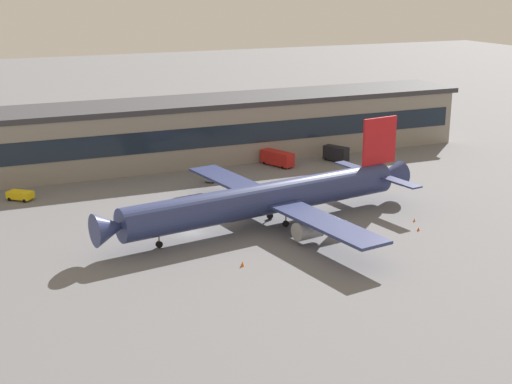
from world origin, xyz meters
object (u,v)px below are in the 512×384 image
stair_truck (336,153)px  pushback_tractor (21,195)px  airliner (270,198)px  follow_me_car (214,176)px  fuel_truck (278,158)px  traffic_cone_0 (414,220)px  traffic_cone_2 (419,229)px  traffic_cone_1 (242,264)px

stair_truck → pushback_tractor: 71.64m
airliner → follow_me_car: (0.87, 30.61, -3.71)m
pushback_tractor → fuel_truck: (57.13, 4.36, 0.83)m
follow_me_car → pushback_tractor: size_ratio=0.87×
stair_truck → traffic_cone_0: 44.85m
stair_truck → pushback_tractor: (-71.58, -2.77, -0.93)m
traffic_cone_2 → traffic_cone_1: bearing=-175.3°
airliner → traffic_cone_0: size_ratio=112.02×
traffic_cone_1 → traffic_cone_2: traffic_cone_1 is taller
pushback_tractor → fuel_truck: size_ratio=0.60×
stair_truck → fuel_truck: size_ratio=0.73×
airliner → follow_me_car: size_ratio=13.43×
traffic_cone_1 → fuel_truck: bearing=59.9°
follow_me_car → stair_truck: size_ratio=0.72×
pushback_tractor → traffic_cone_1: pushback_tractor is taller
pushback_tractor → traffic_cone_0: pushback_tractor is taller
airliner → pushback_tractor: size_ratio=11.74×
stair_truck → fuel_truck: 14.54m
traffic_cone_0 → traffic_cone_2: (-2.21, -4.32, 0.03)m
pushback_tractor → fuel_truck: bearing=4.4°
traffic_cone_1 → traffic_cone_2: size_ratio=1.16×
traffic_cone_0 → pushback_tractor: bearing=146.7°
airliner → traffic_cone_1: 20.09m
traffic_cone_0 → traffic_cone_2: bearing=-117.1°
follow_me_car → traffic_cone_1: 48.04m
traffic_cone_0 → traffic_cone_2: traffic_cone_2 is taller
fuel_truck → traffic_cone_0: 45.86m
pushback_tractor → traffic_cone_2: bearing=-37.0°
traffic_cone_1 → traffic_cone_2: bearing=4.7°
pushback_tractor → follow_me_car: bearing=-2.7°
stair_truck → fuel_truck: stair_truck is taller
pushback_tractor → traffic_cone_2: pushback_tractor is taller
airliner → traffic_cone_1: size_ratio=85.85×
pushback_tractor → stair_truck: bearing=2.2°
follow_me_car → fuel_truck: fuel_truck is taller
airliner → fuel_truck: airliner is taller
airliner → traffic_cone_2: bearing=-30.5°
stair_truck → traffic_cone_1: size_ratio=8.86×
traffic_cone_0 → traffic_cone_2: 4.86m
traffic_cone_0 → traffic_cone_1: (-35.92, -7.10, 0.08)m
fuel_truck → follow_me_car: bearing=-160.9°
stair_truck → fuel_truck: (-14.45, 1.59, -0.10)m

